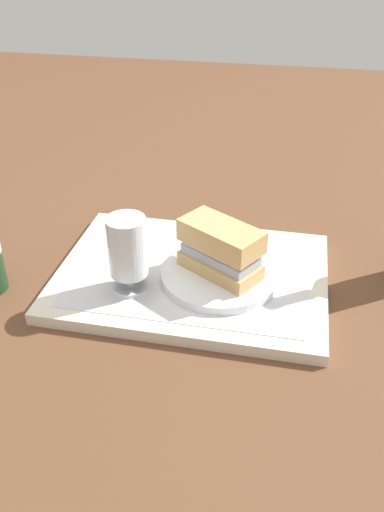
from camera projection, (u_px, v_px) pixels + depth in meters
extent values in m
plane|color=brown|center=(192.00, 281.00, 0.89)|extent=(3.00, 3.00, 0.00)
cube|color=beige|center=(192.00, 276.00, 0.88)|extent=(0.44, 0.32, 0.02)
cube|color=silver|center=(192.00, 271.00, 0.88)|extent=(0.38, 0.27, 0.00)
cylinder|color=white|center=(220.00, 275.00, 0.85)|extent=(0.19, 0.19, 0.01)
cube|color=tan|center=(220.00, 265.00, 0.84)|extent=(0.14, 0.12, 0.02)
cube|color=#9EA3A8|center=(220.00, 255.00, 0.83)|extent=(0.13, 0.11, 0.02)
cube|color=silver|center=(221.00, 248.00, 0.83)|extent=(0.12, 0.10, 0.01)
sphere|color=#47932D|center=(197.00, 231.00, 0.85)|extent=(0.04, 0.04, 0.04)
cube|color=tan|center=(221.00, 236.00, 0.81)|extent=(0.14, 0.12, 0.04)
cylinder|color=silver|center=(131.00, 286.00, 0.83)|extent=(0.06, 0.06, 0.01)
cylinder|color=silver|center=(130.00, 279.00, 0.83)|extent=(0.01, 0.01, 0.02)
cylinder|color=silver|center=(127.00, 246.00, 0.79)|extent=(0.06, 0.06, 0.09)
cylinder|color=gold|center=(129.00, 265.00, 0.81)|extent=(0.06, 0.06, 0.03)
cylinder|color=white|center=(128.00, 254.00, 0.80)|extent=(0.05, 0.05, 0.01)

